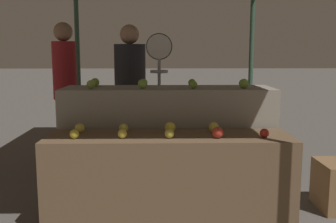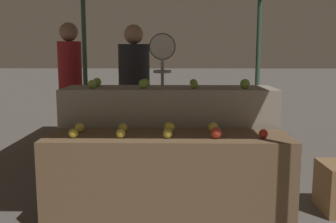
{
  "view_description": "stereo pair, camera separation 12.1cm",
  "coord_description": "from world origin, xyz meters",
  "views": [
    {
      "loc": [
        -0.07,
        -3.11,
        1.45
      ],
      "look_at": [
        -0.0,
        0.3,
        0.93
      ],
      "focal_mm": 42.0,
      "sensor_mm": 36.0,
      "label": 1
    },
    {
      "loc": [
        0.05,
        -3.11,
        1.45
      ],
      "look_at": [
        -0.0,
        0.3,
        0.93
      ],
      "focal_mm": 42.0,
      "sensor_mm": 36.0,
      "label": 2
    }
  ],
  "objects": [
    {
      "name": "apple_front_7",
      "position": [
        0.01,
        0.1,
        0.82
      ],
      "size": [
        0.09,
        0.09,
        0.09
      ],
      "primitive_type": "sphere",
      "color": "gold",
      "rests_on": "display_counter_front"
    },
    {
      "name": "apple_back_0",
      "position": [
        -0.71,
        0.5,
        1.15
      ],
      "size": [
        0.08,
        0.08,
        0.08
      ],
      "primitive_type": "sphere",
      "color": "#8EB247",
      "rests_on": "display_counter_back"
    },
    {
      "name": "apple_back_1",
      "position": [
        -0.23,
        0.49,
        1.16
      ],
      "size": [
        0.09,
        0.09,
        0.09
      ],
      "primitive_type": "sphere",
      "color": "#84AD3D",
      "rests_on": "display_counter_back"
    },
    {
      "name": "person_vendor_at_scale",
      "position": [
        -0.44,
        1.66,
        1.02
      ],
      "size": [
        0.49,
        0.49,
        1.77
      ],
      "rotation": [
        0.0,
        0.0,
        3.52
      ],
      "color": "#2D2D38",
      "rests_on": "ground_plane"
    },
    {
      "name": "display_counter_front",
      "position": [
        0.0,
        0.0,
        0.39
      ],
      "size": [
        1.99,
        0.55,
        0.78
      ],
      "primitive_type": "cube",
      "color": "brown",
      "rests_on": "ground_plane"
    },
    {
      "name": "apple_back_5",
      "position": [
        -0.23,
        0.72,
        1.15
      ],
      "size": [
        0.08,
        0.08,
        0.08
      ],
      "primitive_type": "sphere",
      "color": "#84AD3D",
      "rests_on": "display_counter_back"
    },
    {
      "name": "apple_front_1",
      "position": [
        -0.37,
        -0.1,
        0.81
      ],
      "size": [
        0.07,
        0.07,
        0.07
      ],
      "primitive_type": "sphere",
      "color": "yellow",
      "rests_on": "display_counter_front"
    },
    {
      "name": "apple_front_0",
      "position": [
        -0.74,
        -0.1,
        0.81
      ],
      "size": [
        0.07,
        0.07,
        0.07
      ],
      "primitive_type": "sphere",
      "color": "gold",
      "rests_on": "display_counter_front"
    },
    {
      "name": "person_customer_left",
      "position": [
        -1.29,
        1.94,
        1.08
      ],
      "size": [
        0.34,
        0.34,
        1.81
      ],
      "rotation": [
        0.0,
        0.0,
        3.29
      ],
      "color": "#2D2D38",
      "rests_on": "ground_plane"
    },
    {
      "name": "apple_back_6",
      "position": [
        0.24,
        0.7,
        1.15
      ],
      "size": [
        0.07,
        0.07,
        0.07
      ],
      "primitive_type": "sphere",
      "color": "#7AA338",
      "rests_on": "display_counter_back"
    },
    {
      "name": "display_counter_back",
      "position": [
        0.0,
        0.6,
        0.56
      ],
      "size": [
        1.99,
        0.55,
        1.11
      ],
      "primitive_type": "cube",
      "color": "gray",
      "rests_on": "ground_plane"
    },
    {
      "name": "apple_back_2",
      "position": [
        0.24,
        0.49,
        1.15
      ],
      "size": [
        0.07,
        0.07,
        0.07
      ],
      "primitive_type": "sphere",
      "color": "#7AA338",
      "rests_on": "display_counter_back"
    },
    {
      "name": "apple_back_4",
      "position": [
        -0.7,
        0.71,
        1.15
      ],
      "size": [
        0.08,
        0.08,
        0.08
      ],
      "primitive_type": "sphere",
      "color": "#84AD3D",
      "rests_on": "display_counter_back"
    },
    {
      "name": "apple_front_6",
      "position": [
        -0.38,
        0.12,
        0.82
      ],
      "size": [
        0.08,
        0.08,
        0.08
      ],
      "primitive_type": "sphere",
      "color": "gold",
      "rests_on": "display_counter_front"
    },
    {
      "name": "apple_front_3",
      "position": [
        0.38,
        -0.11,
        0.82
      ],
      "size": [
        0.09,
        0.09,
        0.09
      ],
      "primitive_type": "sphere",
      "color": "red",
      "rests_on": "display_counter_front"
    },
    {
      "name": "apple_front_5",
      "position": [
        -0.74,
        0.11,
        0.82
      ],
      "size": [
        0.08,
        0.08,
        0.08
      ],
      "primitive_type": "sphere",
      "color": "gold",
      "rests_on": "display_counter_front"
    },
    {
      "name": "apple_back_3",
      "position": [
        0.7,
        0.49,
        1.16
      ],
      "size": [
        0.09,
        0.09,
        0.09
      ],
      "primitive_type": "sphere",
      "color": "#7AA338",
      "rests_on": "display_counter_back"
    },
    {
      "name": "apple_front_8",
      "position": [
        0.38,
        0.11,
        0.82
      ],
      "size": [
        0.09,
        0.09,
        0.09
      ],
      "primitive_type": "sphere",
      "color": "gold",
      "rests_on": "display_counter_front"
    },
    {
      "name": "apple_front_4",
      "position": [
        0.75,
        -0.1,
        0.81
      ],
      "size": [
        0.07,
        0.07,
        0.07
      ],
      "primitive_type": "sphere",
      "color": "#AD281E",
      "rests_on": "display_counter_front"
    },
    {
      "name": "apple_front_2",
      "position": [
        0.0,
        -0.1,
        0.81
      ],
      "size": [
        0.08,
        0.08,
        0.08
      ],
      "primitive_type": "sphere",
      "color": "gold",
      "rests_on": "display_counter_front"
    },
    {
      "name": "produce_scale",
      "position": [
        -0.08,
        1.31,
        1.21
      ],
      "size": [
        0.29,
        0.2,
        1.65
      ],
      "color": "#99999E",
      "rests_on": "ground_plane"
    }
  ]
}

